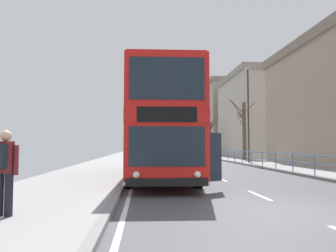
{
  "coord_description": "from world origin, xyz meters",
  "views": [
    {
      "loc": [
        -3.53,
        -7.22,
        1.52
      ],
      "look_at": [
        -2.5,
        6.47,
        2.35
      ],
      "focal_mm": 34.83,
      "sensor_mm": 36.0,
      "label": 1
    }
  ],
  "objects_px": {
    "pedestrian_companion": "(4,166)",
    "background_building_00": "(277,116)",
    "bare_tree_far_01": "(209,138)",
    "street_lamp_far_side": "(248,107)",
    "background_building_02": "(244,118)",
    "bare_tree_far_00": "(244,129)",
    "double_decker_bus_main": "(161,128)"
  },
  "relations": [
    {
      "from": "double_decker_bus_main",
      "to": "bare_tree_far_00",
      "type": "height_order",
      "value": "bare_tree_far_00"
    },
    {
      "from": "pedestrian_companion",
      "to": "street_lamp_far_side",
      "type": "relative_size",
      "value": 0.21
    },
    {
      "from": "street_lamp_far_side",
      "to": "pedestrian_companion",
      "type": "bearing_deg",
      "value": -120.11
    },
    {
      "from": "pedestrian_companion",
      "to": "bare_tree_far_01",
      "type": "distance_m",
      "value": 39.45
    },
    {
      "from": "double_decker_bus_main",
      "to": "street_lamp_far_side",
      "type": "relative_size",
      "value": 1.42
    },
    {
      "from": "double_decker_bus_main",
      "to": "bare_tree_far_01",
      "type": "xyz_separation_m",
      "value": [
        8.21,
        29.19,
        0.27
      ]
    },
    {
      "from": "bare_tree_far_00",
      "to": "bare_tree_far_01",
      "type": "height_order",
      "value": "bare_tree_far_00"
    },
    {
      "from": "street_lamp_far_side",
      "to": "background_building_00",
      "type": "height_order",
      "value": "background_building_00"
    },
    {
      "from": "bare_tree_far_00",
      "to": "bare_tree_far_01",
      "type": "distance_m",
      "value": 12.95
    },
    {
      "from": "bare_tree_far_01",
      "to": "double_decker_bus_main",
      "type": "bearing_deg",
      "value": -105.71
    },
    {
      "from": "pedestrian_companion",
      "to": "street_lamp_far_side",
      "type": "height_order",
      "value": "street_lamp_far_side"
    },
    {
      "from": "bare_tree_far_01",
      "to": "background_building_02",
      "type": "xyz_separation_m",
      "value": [
        8.12,
        10.3,
        3.57
      ]
    },
    {
      "from": "pedestrian_companion",
      "to": "background_building_00",
      "type": "relative_size",
      "value": 0.13
    },
    {
      "from": "pedestrian_companion",
      "to": "bare_tree_far_01",
      "type": "bearing_deg",
      "value": 72.65
    },
    {
      "from": "pedestrian_companion",
      "to": "bare_tree_far_00",
      "type": "relative_size",
      "value": 0.29
    },
    {
      "from": "pedestrian_companion",
      "to": "background_building_00",
      "type": "height_order",
      "value": "background_building_00"
    },
    {
      "from": "street_lamp_far_side",
      "to": "background_building_02",
      "type": "xyz_separation_m",
      "value": [
        8.53,
        28.37,
        1.48
      ]
    },
    {
      "from": "background_building_00",
      "to": "background_building_02",
      "type": "distance_m",
      "value": 13.8
    },
    {
      "from": "street_lamp_far_side",
      "to": "background_building_02",
      "type": "relative_size",
      "value": 0.58
    },
    {
      "from": "double_decker_bus_main",
      "to": "background_building_02",
      "type": "distance_m",
      "value": 42.91
    },
    {
      "from": "pedestrian_companion",
      "to": "background_building_02",
      "type": "xyz_separation_m",
      "value": [
        19.88,
        47.93,
        5.04
      ]
    },
    {
      "from": "street_lamp_far_side",
      "to": "bare_tree_far_01",
      "type": "distance_m",
      "value": 18.19
    },
    {
      "from": "double_decker_bus_main",
      "to": "background_building_02",
      "type": "relative_size",
      "value": 0.83
    },
    {
      "from": "pedestrian_companion",
      "to": "bare_tree_far_00",
      "type": "bearing_deg",
      "value": 63.04
    },
    {
      "from": "background_building_02",
      "to": "bare_tree_far_01",
      "type": "bearing_deg",
      "value": -128.25
    },
    {
      "from": "double_decker_bus_main",
      "to": "bare_tree_far_01",
      "type": "bearing_deg",
      "value": 74.29
    },
    {
      "from": "bare_tree_far_01",
      "to": "background_building_02",
      "type": "distance_m",
      "value": 13.59
    },
    {
      "from": "double_decker_bus_main",
      "to": "bare_tree_far_01",
      "type": "relative_size",
      "value": 2.12
    },
    {
      "from": "pedestrian_companion",
      "to": "bare_tree_far_00",
      "type": "xyz_separation_m",
      "value": [
        12.57,
        24.71,
        2.01
      ]
    },
    {
      "from": "bare_tree_far_01",
      "to": "street_lamp_far_side",
      "type": "bearing_deg",
      "value": -91.31
    },
    {
      "from": "street_lamp_far_side",
      "to": "background_building_00",
      "type": "distance_m",
      "value": 16.98
    },
    {
      "from": "pedestrian_companion",
      "to": "background_building_00",
      "type": "bearing_deg",
      "value": 59.65
    }
  ]
}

